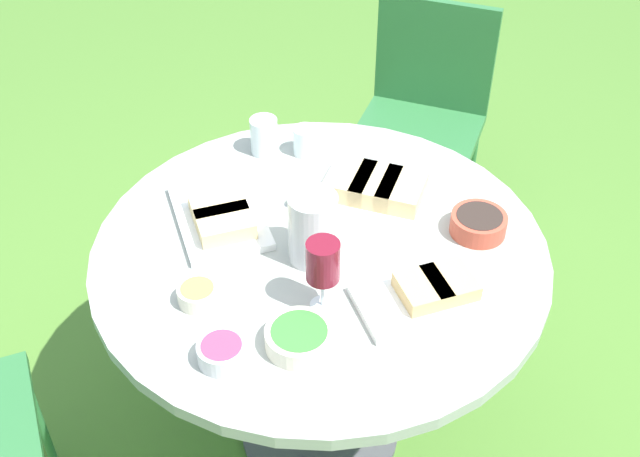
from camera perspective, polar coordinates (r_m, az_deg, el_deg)
ground_plane at (r=2.58m, az=-0.00°, el=-14.19°), size 40.00×40.00×0.00m
dining_table at (r=2.09m, az=-0.00°, el=-3.90°), size 1.14×1.14×0.77m
chair_near_left at (r=3.02m, az=7.39°, el=8.63°), size 0.51×0.50×0.89m
water_pitcher at (r=1.91m, az=-0.52°, el=0.05°), size 0.13×0.12×0.19m
wine_glass at (r=1.76m, az=0.21°, el=-2.47°), size 0.08×0.08×0.19m
platter_bread_main at (r=2.13m, az=3.95°, el=2.77°), size 0.35×0.29×0.07m
platter_charcuterie at (r=2.07m, az=-7.08°, el=0.86°), size 0.34×0.38×0.06m
platter_sandwich_side at (r=1.86m, az=7.73°, el=-4.57°), size 0.35×0.30×0.06m
bowl_fries at (r=1.87m, az=-8.68°, el=-4.62°), size 0.09×0.09×0.04m
bowl_salad at (r=1.75m, az=-1.48°, el=-7.73°), size 0.15×0.15×0.05m
bowl_olives at (r=2.06m, az=11.21°, el=0.40°), size 0.14×0.14×0.05m
bowl_dip_red at (r=1.74m, az=-6.98°, el=-8.68°), size 0.11×0.11×0.05m
cup_water_near at (r=2.30m, az=-4.00°, el=6.58°), size 0.08×0.08×0.11m
cup_water_far at (r=2.30m, az=-1.05°, el=6.24°), size 0.07×0.07×0.08m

